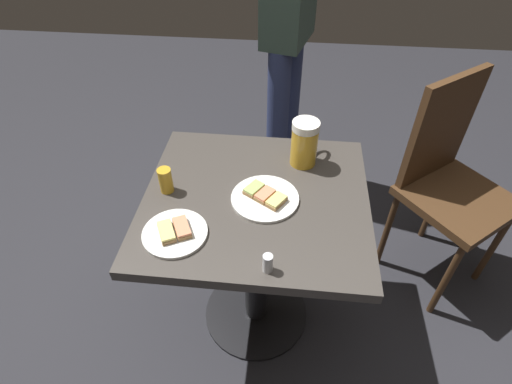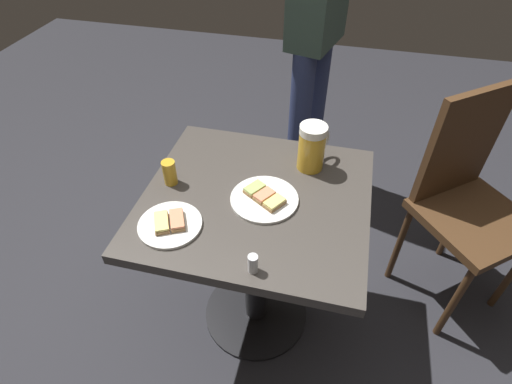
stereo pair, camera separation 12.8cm
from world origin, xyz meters
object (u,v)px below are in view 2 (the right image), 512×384
(cafe_chair, at_px, (467,195))
(salt_shaker, at_px, (253,264))
(beer_mug, at_px, (312,147))
(plate_near, at_px, (264,198))
(plate_far, at_px, (170,224))
(beer_glass_small, at_px, (169,173))
(patron_standing, at_px, (317,23))

(cafe_chair, bearing_deg, salt_shaker, 4.90)
(beer_mug, relative_size, cafe_chair, 0.18)
(plate_near, bearing_deg, plate_far, 35.06)
(beer_glass_small, bearing_deg, beer_mug, -155.58)
(plate_near, height_order, beer_mug, beer_mug)
(beer_glass_small, bearing_deg, plate_far, 111.78)
(salt_shaker, bearing_deg, plate_far, -19.47)
(plate_far, bearing_deg, beer_mug, -133.87)
(cafe_chair, xyz_separation_m, patron_standing, (0.69, -0.57, 0.39))
(beer_mug, xyz_separation_m, salt_shaker, (0.09, 0.48, -0.05))
(plate_near, bearing_deg, patron_standing, -91.29)
(beer_mug, distance_m, beer_glass_small, 0.48)
(plate_near, bearing_deg, cafe_chair, -151.96)
(cafe_chair, bearing_deg, beer_glass_small, -19.02)
(plate_near, xyz_separation_m, beer_mug, (-0.12, -0.21, 0.07))
(beer_mug, bearing_deg, beer_glass_small, 24.42)
(salt_shaker, distance_m, patron_standing, 1.24)
(beer_glass_small, bearing_deg, plate_near, 178.67)
(beer_mug, height_order, cafe_chair, cafe_chair)
(salt_shaker, height_order, patron_standing, patron_standing)
(salt_shaker, relative_size, patron_standing, 0.04)
(cafe_chair, height_order, patron_standing, patron_standing)
(plate_near, height_order, cafe_chair, cafe_chair)
(plate_far, distance_m, beer_glass_small, 0.20)
(plate_far, height_order, salt_shaker, salt_shaker)
(plate_far, relative_size, beer_mug, 1.15)
(plate_near, relative_size, cafe_chair, 0.23)
(plate_near, relative_size, plate_far, 1.14)
(beer_glass_small, distance_m, cafe_chair, 1.12)
(beer_glass_small, relative_size, cafe_chair, 0.09)
(plate_near, relative_size, patron_standing, 0.14)
(plate_far, height_order, patron_standing, patron_standing)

